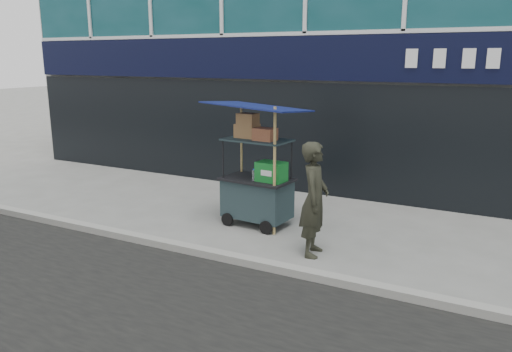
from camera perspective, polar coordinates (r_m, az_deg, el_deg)
The scene contains 4 objects.
ground at distance 7.87m, azimuth -5.86°, elevation -8.43°, with size 80.00×80.00×0.00m, color slate.
curb at distance 7.69m, azimuth -6.70°, elevation -8.49°, with size 80.00×0.18×0.12m, color gray.
vendor_cart at distance 8.76m, azimuth 0.19°, elevation -0.78°, with size 1.72×1.29×2.20m.
vendor_man at distance 7.46m, azimuth 6.69°, elevation -2.66°, with size 0.63×0.41×1.73m, color #26271D.
Camera 1 is at (4.08, -6.06, 2.92)m, focal length 35.00 mm.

